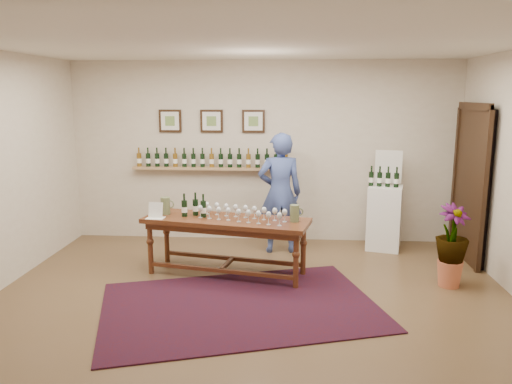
# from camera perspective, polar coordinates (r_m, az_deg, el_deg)

# --- Properties ---
(ground) EXTENTS (6.00, 6.00, 0.00)m
(ground) POSITION_cam_1_polar(r_m,az_deg,el_deg) (5.73, -0.54, -12.42)
(ground) COLOR brown
(ground) RESTS_ON ground
(room_shell) EXTENTS (6.00, 6.00, 6.00)m
(room_shell) POSITION_cam_1_polar(r_m,az_deg,el_deg) (7.39, 17.13, 1.52)
(room_shell) COLOR beige
(room_shell) RESTS_ON ground
(rug) EXTENTS (3.39, 2.74, 0.02)m
(rug) POSITION_cam_1_polar(r_m,az_deg,el_deg) (5.61, -1.84, -12.90)
(rug) COLOR #480D0C
(rug) RESTS_ON ground
(tasting_table) EXTENTS (2.19, 1.09, 0.74)m
(tasting_table) POSITION_cam_1_polar(r_m,az_deg,el_deg) (6.36, -3.42, -4.01)
(tasting_table) COLOR #452011
(tasting_table) RESTS_ON ground
(table_glasses) EXTENTS (1.25, 0.66, 0.17)m
(table_glasses) POSITION_cam_1_polar(r_m,az_deg,el_deg) (6.25, -1.65, -2.41)
(table_glasses) COLOR silver
(table_glasses) RESTS_ON tasting_table
(table_bottles) EXTENTS (0.30, 0.19, 0.31)m
(table_bottles) POSITION_cam_1_polar(r_m,az_deg,el_deg) (6.46, -7.03, -1.39)
(table_bottles) COLOR black
(table_bottles) RESTS_ON tasting_table
(pitcher_left) EXTENTS (0.16, 0.16, 0.23)m
(pitcher_left) POSITION_cam_1_polar(r_m,az_deg,el_deg) (6.62, -10.31, -1.56)
(pitcher_left) COLOR #5C663F
(pitcher_left) RESTS_ON tasting_table
(pitcher_right) EXTENTS (0.17, 0.17, 0.21)m
(pitcher_right) POSITION_cam_1_polar(r_m,az_deg,el_deg) (6.16, 4.43, -2.44)
(pitcher_right) COLOR #5C663F
(pitcher_right) RESTS_ON tasting_table
(menu_card) EXTENTS (0.23, 0.18, 0.20)m
(menu_card) POSITION_cam_1_polar(r_m,az_deg,el_deg) (6.45, -11.40, -2.05)
(menu_card) COLOR white
(menu_card) RESTS_ON tasting_table
(display_pedestal) EXTENTS (0.59, 0.59, 0.96)m
(display_pedestal) POSITION_cam_1_polar(r_m,az_deg,el_deg) (7.70, 14.45, -2.85)
(display_pedestal) COLOR white
(display_pedestal) RESTS_ON ground
(pedestal_bottles) EXTENTS (0.30, 0.15, 0.29)m
(pedestal_bottles) POSITION_cam_1_polar(r_m,az_deg,el_deg) (7.54, 14.40, 1.69)
(pedestal_bottles) COLOR black
(pedestal_bottles) RESTS_ON display_pedestal
(info_sign) EXTENTS (0.38, 0.12, 0.54)m
(info_sign) POSITION_cam_1_polar(r_m,az_deg,el_deg) (7.71, 14.90, 2.81)
(info_sign) COLOR white
(info_sign) RESTS_ON display_pedestal
(potted_plant) EXTENTS (0.60, 0.60, 0.87)m
(potted_plant) POSITION_cam_1_polar(r_m,az_deg,el_deg) (6.43, 21.45, -5.75)
(potted_plant) COLOR #BF623F
(potted_plant) RESTS_ON ground
(person) EXTENTS (0.69, 0.50, 1.76)m
(person) POSITION_cam_1_polar(r_m,az_deg,el_deg) (7.23, 2.76, -0.14)
(person) COLOR #3A4C8A
(person) RESTS_ON ground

